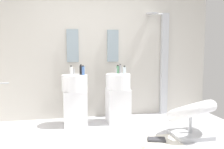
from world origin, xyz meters
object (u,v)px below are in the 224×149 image
object	(u,v)px
shower_column	(164,62)
soap_bottle_clear	(124,70)
lounge_chair	(191,114)
coffee_mug	(143,148)
pedestal_sink_left	(75,99)
magazine_charcoal	(156,139)
pedestal_sink_right	(118,97)
soap_bottle_green	(118,69)
soap_bottle_grey	(120,69)
soap_bottle_blue	(83,71)
soap_bottle_black	(81,70)
soap_bottle_white	(71,71)

from	to	relation	value
shower_column	soap_bottle_clear	world-z (taller)	shower_column
lounge_chair	coffee_mug	size ratio (longest dim) A/B	12.85
pedestal_sink_left	lounge_chair	distance (m)	1.95
lounge_chair	magazine_charcoal	bearing A→B (deg)	-172.78
pedestal_sink_left	shower_column	distance (m)	1.97
pedestal_sink_right	soap_bottle_green	size ratio (longest dim) A/B	6.37
lounge_chair	soap_bottle_grey	distance (m)	1.50
pedestal_sink_left	magazine_charcoal	distance (m)	1.58
shower_column	soap_bottle_clear	distance (m)	1.05
soap_bottle_blue	soap_bottle_black	distance (m)	0.09
soap_bottle_green	soap_bottle_grey	bearing A→B (deg)	-27.42
magazine_charcoal	soap_bottle_grey	distance (m)	1.51
soap_bottle_clear	soap_bottle_green	size ratio (longest dim) A/B	0.97
shower_column	coffee_mug	world-z (taller)	shower_column
soap_bottle_grey	soap_bottle_blue	bearing A→B (deg)	-168.12
soap_bottle_black	soap_bottle_white	world-z (taller)	soap_bottle_black
pedestal_sink_right	lounge_chair	distance (m)	1.33
shower_column	soap_bottle_grey	bearing A→B (deg)	-164.20
magazine_charcoal	soap_bottle_grey	size ratio (longest dim) A/B	1.46
pedestal_sink_left	lounge_chair	bearing A→B (deg)	-29.72
soap_bottle_blue	soap_bottle_green	distance (m)	0.68
pedestal_sink_right	soap_bottle_blue	xyz separation A→B (m)	(-0.63, -0.04, 0.50)
pedestal_sink_right	soap_bottle_clear	xyz separation A→B (m)	(0.11, -0.04, 0.49)
lounge_chair	soap_bottle_clear	size ratio (longest dim) A/B	6.86
shower_column	magazine_charcoal	distance (m)	1.92
soap_bottle_clear	soap_bottle_grey	size ratio (longest dim) A/B	0.86
magazine_charcoal	soap_bottle_black	size ratio (longest dim) A/B	1.41
lounge_chair	soap_bottle_green	xyz separation A→B (m)	(-0.89, 1.10, 0.61)
magazine_charcoal	soap_bottle_blue	size ratio (longest dim) A/B	1.51
pedestal_sink_right	soap_bottle_green	xyz separation A→B (m)	(0.03, 0.13, 0.49)
soap_bottle_green	soap_bottle_black	bearing A→B (deg)	-172.61
coffee_mug	soap_bottle_clear	xyz separation A→B (m)	(0.09, 1.31, 0.91)
shower_column	soap_bottle_grey	xyz separation A→B (m)	(-0.98, -0.28, -0.11)
soap_bottle_black	soap_bottle_grey	xyz separation A→B (m)	(0.73, 0.07, -0.00)
pedestal_sink_right	shower_column	bearing A→B (deg)	20.35
soap_bottle_clear	soap_bottle_green	distance (m)	0.19
pedestal_sink_left	soap_bottle_clear	distance (m)	1.01
lounge_chair	soap_bottle_grey	size ratio (longest dim) A/B	5.91
soap_bottle_clear	soap_bottle_black	xyz separation A→B (m)	(-0.77, 0.09, 0.01)
pedestal_sink_right	soap_bottle_black	size ratio (longest dim) A/B	5.49
coffee_mug	soap_bottle_blue	distance (m)	1.73
magazine_charcoal	soap_bottle_grey	world-z (taller)	soap_bottle_grey
pedestal_sink_left	soap_bottle_clear	size ratio (longest dim) A/B	6.58
soap_bottle_clear	soap_bottle_grey	bearing A→B (deg)	104.33
coffee_mug	soap_bottle_black	xyz separation A→B (m)	(-0.68, 1.40, 0.92)
magazine_charcoal	coffee_mug	distance (m)	0.44
pedestal_sink_right	soap_bottle_white	distance (m)	0.99
soap_bottle_blue	soap_bottle_white	bearing A→B (deg)	-154.93
soap_bottle_black	soap_bottle_grey	distance (m)	0.74
pedestal_sink_left	soap_bottle_grey	distance (m)	0.99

